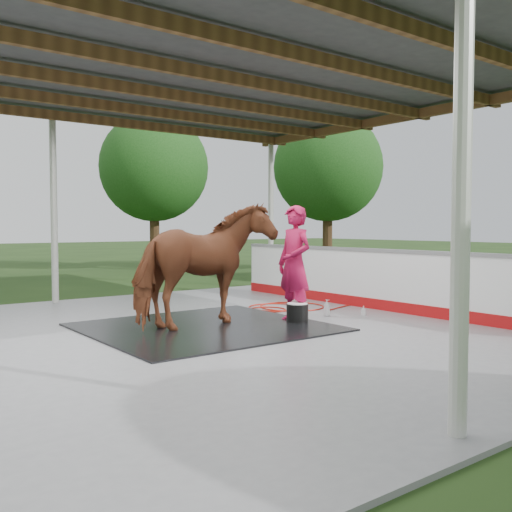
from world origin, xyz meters
TOP-DOWN VIEW (x-y plane):
  - ground at (0.00, 0.00)m, footprint 100.00×100.00m
  - concrete_slab at (0.00, 0.00)m, footprint 12.00×10.00m
  - pavilion_structure at (0.00, -0.00)m, footprint 12.60×10.60m
  - dasher_board at (4.60, 0.00)m, footprint 0.16×8.00m
  - tree_belt at (0.30, 0.90)m, footprint 28.00×28.00m
  - rubber_mat at (0.90, 0.32)m, footprint 3.46×3.25m
  - horse at (0.90, 0.32)m, footprint 2.42×1.36m
  - handler at (2.41, -0.05)m, footprint 0.46×0.70m
  - wash_bucket at (2.32, -0.22)m, footprint 0.36×0.36m
  - soap_bottle_a at (3.21, 0.00)m, footprint 0.15×0.15m
  - soap_bottle_b at (3.80, -0.32)m, footprint 0.11×0.11m
  - hose_coil at (3.27, 1.26)m, footprint 2.60×1.46m

SIDE VIEW (x-z plane):
  - ground at x=0.00m, z-range 0.00..0.00m
  - concrete_slab at x=0.00m, z-range 0.00..0.05m
  - hose_coil at x=3.27m, z-range 0.05..0.07m
  - rubber_mat at x=0.90m, z-range 0.05..0.08m
  - soap_bottle_b at x=3.80m, z-range 0.05..0.22m
  - soap_bottle_a at x=3.21m, z-range 0.05..0.34m
  - wash_bucket at x=2.32m, z-range 0.05..0.38m
  - dasher_board at x=4.60m, z-range 0.02..1.17m
  - handler at x=2.41m, z-range 0.05..1.97m
  - horse at x=0.90m, z-range 0.08..2.01m
  - tree_belt at x=0.30m, z-range 0.89..6.69m
  - pavilion_structure at x=0.00m, z-range 1.94..5.99m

